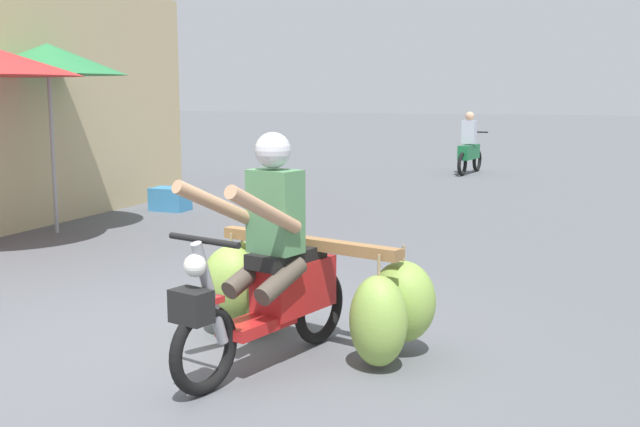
# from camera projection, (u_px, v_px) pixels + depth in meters

# --- Properties ---
(ground_plane) EXTENTS (120.00, 120.00, 0.00)m
(ground_plane) POSITION_uv_depth(u_px,v_px,m) (190.00, 350.00, 5.53)
(ground_plane) COLOR #56595E
(motorbike_main_loaded) EXTENTS (1.80, 1.92, 1.58)m
(motorbike_main_loaded) POSITION_uv_depth(u_px,v_px,m) (291.00, 284.00, 5.50)
(motorbike_main_loaded) COLOR black
(motorbike_main_loaded) RESTS_ON ground
(motorbike_distant_ahead_left) EXTENTS (0.50, 1.62, 1.40)m
(motorbike_distant_ahead_left) POSITION_uv_depth(u_px,v_px,m) (469.00, 149.00, 17.28)
(motorbike_distant_ahead_left) COLOR black
(motorbike_distant_ahead_left) RESTS_ON ground
(market_umbrella_near_shop) EXTENTS (1.98, 1.98, 2.45)m
(market_umbrella_near_shop) POSITION_uv_depth(u_px,v_px,m) (48.00, 59.00, 9.77)
(market_umbrella_near_shop) COLOR #99999E
(market_umbrella_near_shop) RESTS_ON ground
(produce_crate) EXTENTS (0.56, 0.40, 0.36)m
(produce_crate) POSITION_uv_depth(u_px,v_px,m) (170.00, 199.00, 12.00)
(produce_crate) COLOR teal
(produce_crate) RESTS_ON ground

